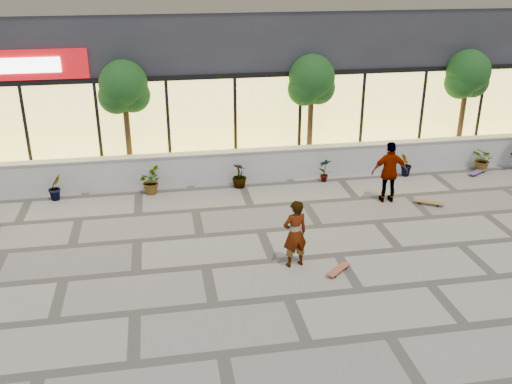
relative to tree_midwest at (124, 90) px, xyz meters
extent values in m
plane|color=#9E9789|center=(3.50, -7.70, -2.99)|extent=(80.00, 80.00, 0.00)
cube|color=silver|center=(3.50, -0.70, -2.49)|extent=(22.00, 0.35, 1.00)
cube|color=#B2AFA8|center=(3.50, -0.70, -1.97)|extent=(22.00, 0.42, 0.04)
cube|color=#27272D|center=(3.50, 4.80, 1.26)|extent=(24.00, 9.00, 8.50)
cube|color=#FFE166|center=(3.50, 0.28, -1.29)|extent=(23.04, 0.05, 3.00)
cube|color=black|center=(3.50, 0.25, 0.26)|extent=(23.04, 0.08, 0.15)
cube|color=red|center=(-3.50, 0.23, 0.81)|extent=(5.00, 0.10, 0.90)
cube|color=white|center=(-3.50, 0.16, 0.81)|extent=(3.40, 0.06, 0.45)
imported|color=#133D17|center=(-2.20, -1.25, -2.58)|extent=(0.57, 0.57, 0.81)
imported|color=#133D17|center=(0.60, -1.25, -2.58)|extent=(0.68, 0.77, 0.81)
imported|color=#133D17|center=(3.40, -1.25, -2.58)|extent=(0.64, 0.64, 0.81)
imported|color=#133D17|center=(6.20, -1.25, -2.58)|extent=(0.46, 0.35, 0.81)
imported|color=#133D17|center=(9.00, -1.25, -2.58)|extent=(0.55, 0.57, 0.81)
imported|color=#133D17|center=(11.80, -1.25, -2.58)|extent=(0.77, 0.84, 0.81)
cylinder|color=#4A2F1A|center=(0.00, 0.00, -1.37)|extent=(0.18, 0.18, 3.24)
sphere|color=#133D17|center=(0.00, 0.00, 0.18)|extent=(1.50, 1.50, 1.50)
sphere|color=#133D17|center=(-0.25, -0.05, -0.18)|extent=(1.10, 1.10, 1.10)
sphere|color=#133D17|center=(0.25, 0.05, -0.18)|extent=(1.10, 1.10, 1.10)
cylinder|color=#4A2F1A|center=(6.00, 0.00, -1.37)|extent=(0.18, 0.18, 3.24)
sphere|color=#133D17|center=(6.00, 0.00, 0.18)|extent=(1.50, 1.50, 1.50)
sphere|color=#133D17|center=(5.75, -0.05, -0.18)|extent=(1.10, 1.10, 1.10)
sphere|color=#133D17|center=(6.25, 0.05, -0.18)|extent=(1.10, 1.10, 1.10)
cylinder|color=#4A2F1A|center=(11.50, 0.00, -1.37)|extent=(0.18, 0.18, 3.24)
sphere|color=#133D17|center=(11.50, 0.00, 0.18)|extent=(1.50, 1.50, 1.50)
sphere|color=#133D17|center=(11.25, -0.05, -0.18)|extent=(1.10, 1.10, 1.10)
sphere|color=#133D17|center=(11.75, 0.05, -0.18)|extent=(1.10, 1.10, 1.10)
imported|color=silver|center=(3.95, -6.36, -2.15)|extent=(0.68, 0.53, 1.68)
imported|color=white|center=(7.61, -3.13, -2.06)|extent=(1.13, 0.57, 1.85)
cube|color=brown|center=(4.88, -6.87, -2.90)|extent=(0.72, 0.66, 0.02)
cylinder|color=black|center=(5.02, -6.66, -2.96)|extent=(0.06, 0.06, 0.06)
cylinder|color=black|center=(5.11, -6.77, -2.96)|extent=(0.06, 0.06, 0.06)
cylinder|color=black|center=(4.66, -6.98, -2.96)|extent=(0.06, 0.06, 0.06)
cylinder|color=black|center=(4.75, -7.08, -2.96)|extent=(0.06, 0.06, 0.06)
cube|color=brown|center=(8.72, -3.60, -2.89)|extent=(0.84, 0.63, 0.02)
cylinder|color=black|center=(8.98, -3.68, -2.95)|extent=(0.07, 0.06, 0.06)
cylinder|color=black|center=(8.90, -3.81, -2.95)|extent=(0.07, 0.06, 0.06)
cylinder|color=black|center=(8.54, -3.40, -2.95)|extent=(0.07, 0.06, 0.06)
cylinder|color=black|center=(8.46, -3.53, -2.95)|extent=(0.07, 0.06, 0.06)
cube|color=#5C437C|center=(11.49, -1.50, -2.89)|extent=(0.84, 0.61, 0.02)
cylinder|color=black|center=(11.67, -1.30, -2.96)|extent=(0.07, 0.06, 0.06)
cylinder|color=black|center=(11.75, -1.43, -2.96)|extent=(0.07, 0.06, 0.06)
cylinder|color=black|center=(11.22, -1.57, -2.96)|extent=(0.07, 0.06, 0.06)
cylinder|color=black|center=(11.30, -1.70, -2.96)|extent=(0.07, 0.06, 0.06)
camera|label=1|loc=(0.97, -17.91, 3.89)|focal=40.00mm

